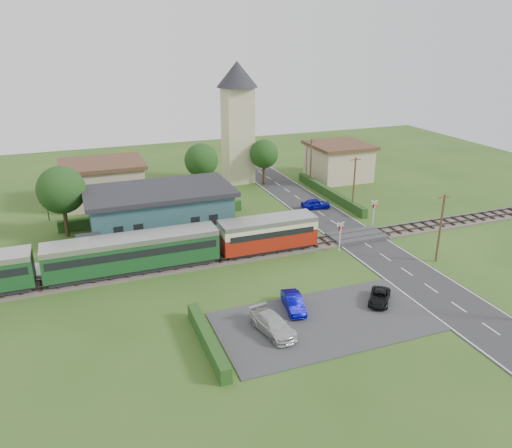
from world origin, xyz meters
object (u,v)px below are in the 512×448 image
object	(u,v)px
house_west	(103,182)
car_park_blue	(293,303)
station_building	(160,211)
car_on_road	(316,204)
equipment_hut	(90,249)
pedestrian_far	(111,251)
train	(98,257)
church_tower	(238,114)
pedestrian_near	(248,233)
crossing_signal_near	(340,232)
house_east	(339,161)
crossing_signal_far	(374,209)
car_park_silver	(273,324)
car_park_dark	(380,297)

from	to	relation	value
house_west	car_park_blue	bearing A→B (deg)	-70.89
station_building	car_on_road	size ratio (longest dim) A/B	4.25
equipment_hut	pedestrian_far	distance (m)	2.04
equipment_hut	train	xyz separation A→B (m)	(0.55, -3.20, 0.43)
church_tower	pedestrian_near	bearing A→B (deg)	-106.44
train	pedestrian_far	size ratio (longest dim) A/B	27.12
church_tower	house_west	xyz separation A→B (m)	(-20.00, -3.00, -7.43)
house_west	crossing_signal_near	bearing A→B (deg)	-49.89
house_east	pedestrian_near	bearing A→B (deg)	-138.42
car_park_blue	pedestrian_far	size ratio (longest dim) A/B	2.40
crossing_signal_far	station_building	bearing A→B (deg)	164.37
station_building	car_park_silver	size ratio (longest dim) A/B	3.41
train	car_park_blue	bearing A→B (deg)	-38.61
house_east	pedestrian_near	world-z (taller)	house_east
crossing_signal_far	car_park_silver	size ratio (longest dim) A/B	0.70
church_tower	house_west	world-z (taller)	church_tower
equipment_hut	car_park_silver	world-z (taller)	equipment_hut
equipment_hut	crossing_signal_far	size ratio (longest dim) A/B	0.78
equipment_hut	church_tower	distance (m)	33.48
station_building	pedestrian_far	distance (m)	8.53
train	crossing_signal_far	bearing A→B (deg)	4.41
house_east	car_park_silver	xyz separation A→B (m)	(-25.90, -35.98, -2.04)
house_east	car_park_silver	bearing A→B (deg)	-125.75
train	pedestrian_near	size ratio (longest dim) A/B	22.84
house_west	house_east	world-z (taller)	same
equipment_hut	pedestrian_far	xyz separation A→B (m)	(1.97, -0.07, -0.50)
car_on_road	pedestrian_far	world-z (taller)	pedestrian_far
house_west	car_on_road	bearing A→B (deg)	-26.62
equipment_hut	car_park_blue	size ratio (longest dim) A/B	0.67
church_tower	crossing_signal_far	world-z (taller)	church_tower
church_tower	car_park_dark	distance (m)	40.20
pedestrian_far	car_park_silver	bearing A→B (deg)	-147.90
train	car_park_silver	world-z (taller)	train
pedestrian_far	house_east	bearing A→B (deg)	-60.86
house_west	crossing_signal_near	distance (m)	33.22
pedestrian_near	church_tower	bearing A→B (deg)	-120.04
equipment_hut	pedestrian_far	world-z (taller)	equipment_hut
car_park_dark	equipment_hut	bearing A→B (deg)	-176.43
house_east	car_park_blue	size ratio (longest dim) A/B	2.30
equipment_hut	car_park_blue	xyz separation A→B (m)	(14.95, -14.70, -1.04)
equipment_hut	pedestrian_far	bearing A→B (deg)	-2.00
pedestrian_near	pedestrian_far	size ratio (longest dim) A/B	1.19
crossing_signal_far	car_park_blue	xyz separation A→B (m)	(-16.65, -13.89, -1.43)
equipment_hut	pedestrian_near	bearing A→B (deg)	-2.28
church_tower	house_east	xyz separation A→B (m)	(15.00, -4.00, -7.43)
crossing_signal_far	car_park_silver	distance (m)	25.50
car_park_silver	equipment_hut	bearing A→B (deg)	114.02
crossing_signal_far	pedestrian_far	xyz separation A→B (m)	(-29.63, 0.74, -0.89)
pedestrian_near	equipment_hut	bearing A→B (deg)	-15.89
pedestrian_near	car_park_silver	bearing A→B (deg)	62.83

